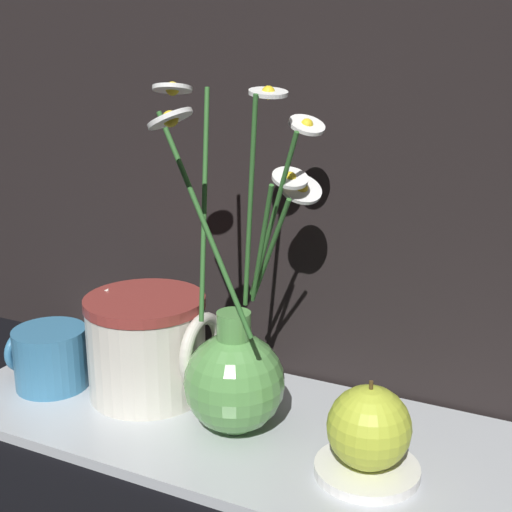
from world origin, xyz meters
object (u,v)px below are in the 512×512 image
object	(u,v)px
vase_with_flowers	(235,369)
orange_fruit	(369,428)
ceramic_pitcher	(148,342)
yellow_mug	(50,357)

from	to	relation	value
vase_with_flowers	orange_fruit	size ratio (longest dim) A/B	4.11
ceramic_pitcher	orange_fruit	world-z (taller)	ceramic_pitcher
yellow_mug	orange_fruit	bearing A→B (deg)	-1.50
yellow_mug	ceramic_pitcher	size ratio (longest dim) A/B	0.59
vase_with_flowers	yellow_mug	xyz separation A→B (m)	(-0.25, -0.01, -0.03)
ceramic_pitcher	vase_with_flowers	bearing A→B (deg)	-11.34
vase_with_flowers	orange_fruit	xyz separation A→B (m)	(0.16, -0.02, -0.02)
vase_with_flowers	yellow_mug	distance (m)	0.25
yellow_mug	ceramic_pitcher	world-z (taller)	ceramic_pitcher
vase_with_flowers	ceramic_pitcher	bearing A→B (deg)	168.66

